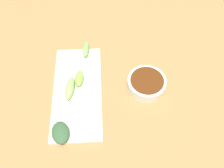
# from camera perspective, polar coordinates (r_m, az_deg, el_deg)

# --- Properties ---
(tabletop) EXTENTS (2.10, 2.10, 0.02)m
(tabletop) POSITION_cam_1_polar(r_m,az_deg,el_deg) (0.77, -1.52, -2.05)
(tabletop) COLOR olive
(tabletop) RESTS_ON ground
(sauce_bowl) EXTENTS (0.12, 0.12, 0.04)m
(sauce_bowl) POSITION_cam_1_polar(r_m,az_deg,el_deg) (0.76, 8.29, 0.20)
(sauce_bowl) COLOR silver
(sauce_bowl) RESTS_ON tabletop
(serving_plate) EXTENTS (0.15, 0.34, 0.01)m
(serving_plate) POSITION_cam_1_polar(r_m,az_deg,el_deg) (0.77, -8.25, -1.54)
(serving_plate) COLOR silver
(serving_plate) RESTS_ON tabletop
(broccoli_leafy_0) EXTENTS (0.06, 0.08, 0.02)m
(broccoli_leafy_0) POSITION_cam_1_polar(r_m,az_deg,el_deg) (0.69, -12.22, -11.33)
(broccoli_leafy_0) COLOR #2C4C2E
(broccoli_leafy_0) RESTS_ON serving_plate
(broccoli_stalk_1) EXTENTS (0.03, 0.07, 0.03)m
(broccoli_stalk_1) POSITION_cam_1_polar(r_m,az_deg,el_deg) (0.84, -6.24, 8.30)
(broccoli_stalk_1) COLOR #6EAE57
(broccoli_stalk_1) RESTS_ON serving_plate
(broccoli_stalk_2) EXTENTS (0.04, 0.09, 0.03)m
(broccoli_stalk_2) POSITION_cam_1_polar(r_m,az_deg,el_deg) (0.75, -10.06, -1.08)
(broccoli_stalk_2) COLOR #7AB957
(broccoli_stalk_2) RESTS_ON serving_plate
(broccoli_stalk_3) EXTENTS (0.03, 0.06, 0.02)m
(broccoli_stalk_3) POSITION_cam_1_polar(r_m,az_deg,el_deg) (0.77, -7.86, 1.36)
(broccoli_stalk_3) COLOR #75AC41
(broccoli_stalk_3) RESTS_ON serving_plate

